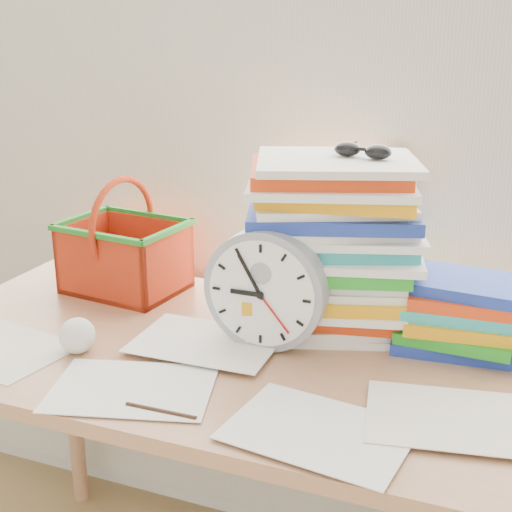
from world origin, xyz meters
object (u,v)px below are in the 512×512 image
at_px(desk, 237,382).
at_px(clock, 266,290).
at_px(book_stack, 463,312).
at_px(basket, 124,236).
at_px(paper_stack, 328,244).

bearing_deg(desk, clock, 31.39).
bearing_deg(desk, book_stack, 24.02).
bearing_deg(book_stack, basket, 178.50).
xyz_separation_m(clock, basket, (-0.44, 0.18, 0.01)).
bearing_deg(desk, paper_stack, 54.46).
height_order(paper_stack, clock, paper_stack).
bearing_deg(book_stack, paper_stack, -179.84).
distance_m(book_stack, basket, 0.81).
distance_m(desk, book_stack, 0.48).
height_order(desk, paper_stack, paper_stack).
relative_size(desk, clock, 5.61).
relative_size(desk, basket, 5.06).
height_order(desk, book_stack, book_stack).
distance_m(paper_stack, clock, 0.19).
relative_size(clock, basket, 0.90).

